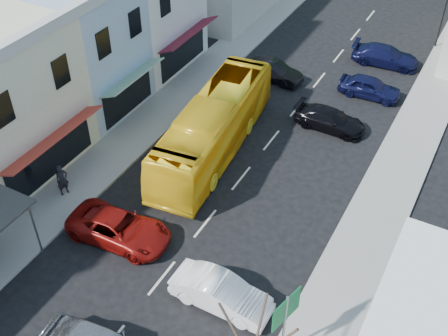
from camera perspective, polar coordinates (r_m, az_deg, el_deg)
ground at (r=26.41m, az=-6.34°, el=-11.05°), size 120.00×120.00×0.00m
sidewalk_left at (r=35.66m, az=-7.57°, el=4.66°), size 3.00×52.00×0.15m
sidewalk_right at (r=30.96m, az=15.96°, el=-3.10°), size 3.00×52.00×0.15m
shopfront_row at (r=33.54m, az=-20.18°, el=7.93°), size 8.25×30.00×8.00m
bus at (r=32.23m, az=-1.07°, el=4.01°), size 3.74×11.80×3.10m
car_white at (r=24.81m, az=-0.29°, el=-12.67°), size 4.41×1.82×1.40m
car_red at (r=27.85m, az=-10.61°, el=-6.07°), size 4.71×2.18×1.40m
car_black_near at (r=35.15m, az=10.73°, el=4.94°), size 4.51×1.87×1.40m
car_navy_mid at (r=38.85m, az=14.59°, el=7.95°), size 4.46×1.96×1.40m
car_black_far at (r=39.63m, az=5.09°, el=9.81°), size 4.57×2.26×1.40m
car_navy_far at (r=42.99m, az=16.09°, el=10.91°), size 4.64×2.21×1.40m
pedestrian_left at (r=30.68m, az=-16.09°, el=-1.27°), size 0.57×0.70×1.70m
direction_sign at (r=22.61m, az=6.14°, el=-15.72°), size 0.98×1.73×3.64m
traffic_signal at (r=45.91m, az=21.26°, el=13.76°), size 0.85×1.09×4.41m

